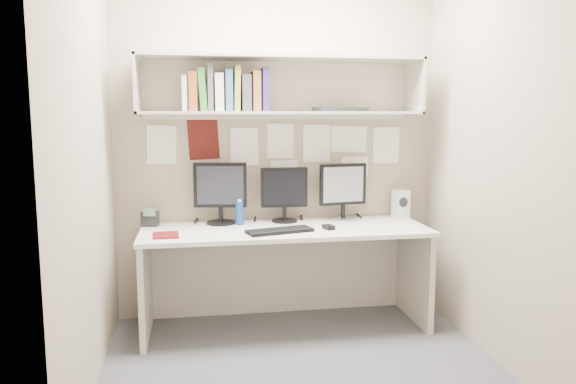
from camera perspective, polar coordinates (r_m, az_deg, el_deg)
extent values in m
cube|color=#46464B|center=(3.57, 1.47, -17.28)|extent=(2.40, 2.00, 0.01)
cube|color=#9F8F79|center=(4.22, -1.07, 4.93)|extent=(2.40, 0.02, 2.60)
cube|color=#9F8F79|center=(2.27, 6.41, 2.24)|extent=(2.40, 0.02, 2.60)
cube|color=#9F8F79|center=(3.23, -19.87, 3.52)|extent=(0.02, 2.00, 2.60)
cube|color=#9F8F79|center=(3.66, 20.34, 3.97)|extent=(0.02, 2.00, 2.60)
cube|color=silver|center=(3.95, -0.28, -3.86)|extent=(2.00, 0.70, 0.03)
cube|color=#BEB5A5|center=(4.35, -0.98, -7.69)|extent=(1.96, 0.02, 0.70)
cube|color=#BEB5A5|center=(4.02, -0.67, 8.06)|extent=(2.00, 0.38, 0.02)
cube|color=#BEB5A5|center=(4.04, -0.68, 13.45)|extent=(2.00, 0.38, 0.02)
cube|color=#BEB5A5|center=(4.21, -1.06, 10.64)|extent=(2.00, 0.02, 0.40)
cube|color=#BEB5A5|center=(4.00, -15.08, 10.51)|extent=(0.02, 0.38, 0.40)
cube|color=#BEB5A5|center=(4.29, 12.72, 10.40)|extent=(0.02, 0.38, 0.40)
cylinder|color=black|center=(4.11, -6.84, -3.11)|extent=(0.21, 0.21, 0.02)
cylinder|color=black|center=(4.10, -6.85, -2.29)|extent=(0.03, 0.03, 0.10)
cube|color=black|center=(4.08, -6.91, 0.71)|extent=(0.38, 0.09, 0.32)
cube|color=black|center=(4.06, -6.90, 0.68)|extent=(0.33, 0.05, 0.28)
cylinder|color=black|center=(4.16, -0.36, -2.94)|extent=(0.19, 0.19, 0.01)
cylinder|color=black|center=(4.15, -0.36, -2.20)|extent=(0.03, 0.03, 0.09)
cube|color=black|center=(4.13, -0.39, 0.48)|extent=(0.35, 0.04, 0.29)
cube|color=black|center=(4.11, -0.35, 0.44)|extent=(0.30, 0.01, 0.25)
cylinder|color=#A5A5AA|center=(4.25, 5.59, -2.73)|extent=(0.20, 0.20, 0.01)
cylinder|color=black|center=(4.24, 5.60, -1.97)|extent=(0.03, 0.03, 0.10)
cube|color=black|center=(4.22, 5.59, 0.79)|extent=(0.36, 0.09, 0.31)
cube|color=#B8B8BD|center=(4.20, 5.67, 0.76)|extent=(0.32, 0.05, 0.26)
cube|color=black|center=(3.79, -0.84, -3.96)|extent=(0.47, 0.27, 0.02)
cube|color=black|center=(3.90, 4.14, -3.58)|extent=(0.08, 0.10, 0.03)
cube|color=silver|center=(4.40, 11.37, -1.18)|extent=(0.13, 0.13, 0.21)
cylinder|color=black|center=(4.34, 11.64, -1.02)|extent=(0.07, 0.02, 0.07)
cylinder|color=navy|center=(4.06, -4.95, -2.15)|extent=(0.06, 0.06, 0.17)
cylinder|color=white|center=(4.04, -4.97, -0.92)|extent=(0.03, 0.03, 0.02)
cube|color=#560E0F|center=(3.77, -12.31, -4.30)|extent=(0.18, 0.21, 0.01)
cube|color=black|center=(4.12, -13.84, -2.65)|extent=(0.13, 0.12, 0.10)
cube|color=#4C6659|center=(4.06, -13.92, -2.01)|extent=(0.08, 0.03, 0.06)
cube|color=silver|center=(3.94, -10.47, 9.80)|extent=(0.03, 0.19, 0.24)
cube|color=#9D401D|center=(3.94, -9.64, 10.01)|extent=(0.06, 0.19, 0.26)
cube|color=#2B7727|center=(3.95, -8.71, 10.22)|extent=(0.05, 0.19, 0.29)
cube|color=#4A494E|center=(3.95, -7.92, 10.42)|extent=(0.04, 0.19, 0.32)
cube|color=white|center=(3.95, -7.03, 10.00)|extent=(0.06, 0.19, 0.25)
cube|color=#335981|center=(3.95, -6.06, 10.20)|extent=(0.05, 0.19, 0.28)
cube|color=olive|center=(3.96, -5.23, 10.39)|extent=(0.04, 0.19, 0.31)
cube|color=#3E3E40|center=(3.96, -4.30, 9.96)|extent=(0.06, 0.19, 0.25)
cube|color=brown|center=(3.97, -3.28, 10.16)|extent=(0.05, 0.19, 0.27)
cube|color=navy|center=(3.98, -2.41, 10.35)|extent=(0.04, 0.19, 0.30)
cube|color=black|center=(4.11, 5.36, 8.36)|extent=(0.42, 0.25, 0.03)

